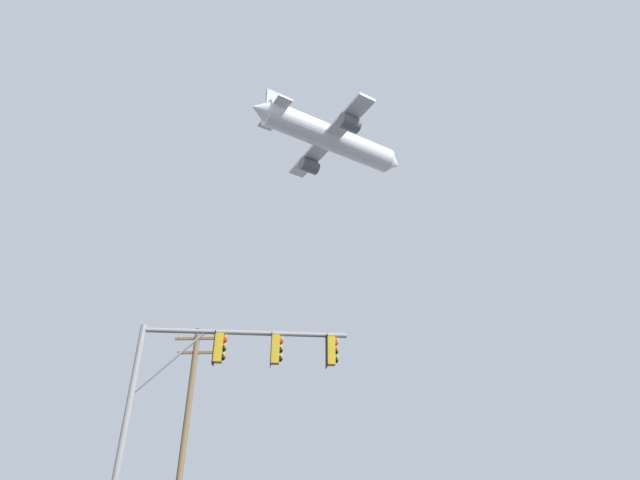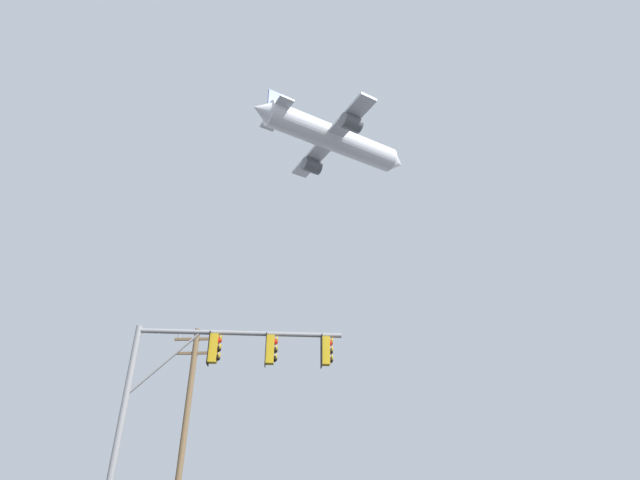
# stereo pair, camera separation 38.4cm
# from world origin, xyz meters

# --- Properties ---
(signal_pole_near) EXTENTS (6.59, 1.19, 6.09)m
(signal_pole_near) POSITION_xyz_m (-3.42, 7.51, 4.74)
(signal_pole_near) COLOR gray
(signal_pole_near) RESTS_ON ground
(utility_pole) EXTENTS (2.20, 0.28, 8.42)m
(utility_pole) POSITION_xyz_m (-6.81, 15.13, 4.50)
(utility_pole) COLOR brown
(utility_pole) RESTS_ON ground
(airplane) EXTENTS (19.90, 15.36, 6.03)m
(airplane) POSITION_xyz_m (-0.31, 38.23, 40.13)
(airplane) COLOR white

